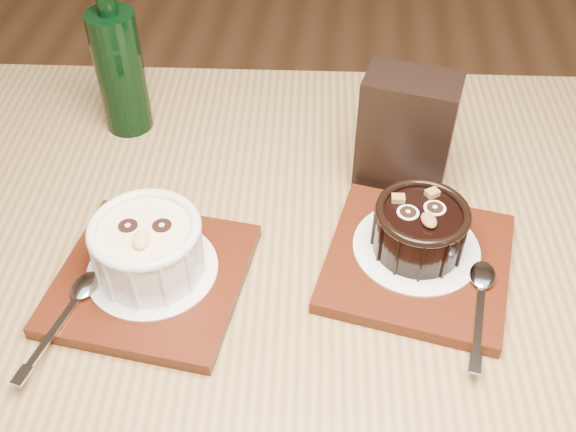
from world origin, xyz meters
name	(u,v)px	position (x,y,z in m)	size (l,w,h in m)	color
table	(289,342)	(-0.25, 0.19, 0.66)	(1.25, 0.87, 0.75)	olive
tray_left	(151,279)	(-0.38, 0.18, 0.76)	(0.18, 0.18, 0.01)	#4C1C0C
doily_left	(153,269)	(-0.38, 0.18, 0.77)	(0.13, 0.13, 0.00)	white
ramekin_white	(148,245)	(-0.38, 0.18, 0.80)	(0.11, 0.11, 0.06)	white
spoon_left	(66,313)	(-0.45, 0.12, 0.77)	(0.03, 0.13, 0.01)	silver
tray_right	(417,262)	(-0.12, 0.23, 0.76)	(0.18, 0.18, 0.01)	#4C1C0C
doily_right	(416,247)	(-0.12, 0.24, 0.77)	(0.13, 0.13, 0.00)	white
ramekin_dark	(420,227)	(-0.12, 0.24, 0.80)	(0.09, 0.09, 0.06)	black
spoon_right	(480,302)	(-0.06, 0.17, 0.77)	(0.03, 0.13, 0.01)	silver
condiment_stand	(406,132)	(-0.13, 0.36, 0.82)	(0.10, 0.06, 0.14)	black
green_bottle	(120,68)	(-0.48, 0.44, 0.83)	(0.06, 0.06, 0.22)	black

